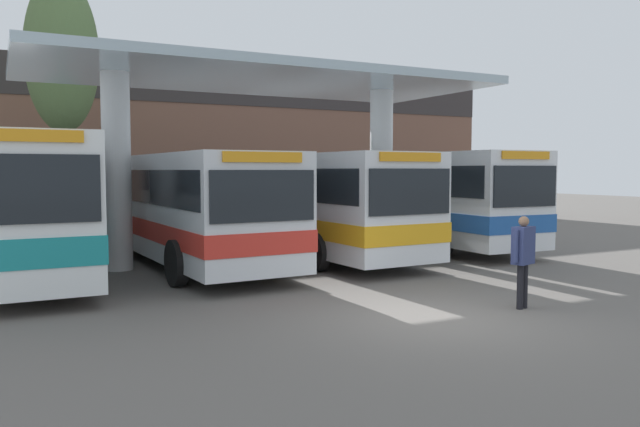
{
  "coord_description": "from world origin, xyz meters",
  "views": [
    {
      "loc": [
        -6.95,
        -8.93,
        2.65
      ],
      "look_at": [
        0.0,
        4.49,
        1.6
      ],
      "focal_mm": 35.0,
      "sensor_mm": 36.0,
      "label": 1
    }
  ],
  "objects_px": {
    "transit_bus_center_bay": "(188,203)",
    "transit_bus_far_right_bay": "(408,194)",
    "parked_car_street": "(182,205)",
    "transit_bus_right_bay": "(296,198)",
    "transit_bus_left_bay": "(23,201)",
    "poplar_tree_behind_left": "(62,55)",
    "pedestrian_waiting": "(523,252)"
  },
  "relations": [
    {
      "from": "transit_bus_center_bay",
      "to": "transit_bus_far_right_bay",
      "type": "height_order",
      "value": "transit_bus_far_right_bay"
    },
    {
      "from": "transit_bus_far_right_bay",
      "to": "parked_car_street",
      "type": "height_order",
      "value": "transit_bus_far_right_bay"
    },
    {
      "from": "transit_bus_right_bay",
      "to": "transit_bus_left_bay",
      "type": "bearing_deg",
      "value": 3.42
    },
    {
      "from": "transit_bus_far_right_bay",
      "to": "transit_bus_center_bay",
      "type": "bearing_deg",
      "value": 10.76
    },
    {
      "from": "parked_car_street",
      "to": "transit_bus_right_bay",
      "type": "bearing_deg",
      "value": -81.89
    },
    {
      "from": "transit_bus_right_bay",
      "to": "poplar_tree_behind_left",
      "type": "height_order",
      "value": "poplar_tree_behind_left"
    },
    {
      "from": "transit_bus_right_bay",
      "to": "poplar_tree_behind_left",
      "type": "xyz_separation_m",
      "value": [
        -6.16,
        8.21,
        5.36
      ]
    },
    {
      "from": "parked_car_street",
      "to": "pedestrian_waiting",
      "type": "bearing_deg",
      "value": -83.51
    },
    {
      "from": "transit_bus_left_bay",
      "to": "transit_bus_right_bay",
      "type": "relative_size",
      "value": 0.88
    },
    {
      "from": "transit_bus_right_bay",
      "to": "transit_bus_far_right_bay",
      "type": "xyz_separation_m",
      "value": [
        4.65,
        0.38,
        0.06
      ]
    },
    {
      "from": "transit_bus_center_bay",
      "to": "poplar_tree_behind_left",
      "type": "xyz_separation_m",
      "value": [
        -2.35,
        9.17,
        5.38
      ]
    },
    {
      "from": "poplar_tree_behind_left",
      "to": "parked_car_street",
      "type": "bearing_deg",
      "value": 22.31
    },
    {
      "from": "transit_bus_far_right_bay",
      "to": "poplar_tree_behind_left",
      "type": "relative_size",
      "value": 1.15
    },
    {
      "from": "pedestrian_waiting",
      "to": "parked_car_street",
      "type": "distance_m",
      "value": 19.83
    },
    {
      "from": "transit_bus_far_right_bay",
      "to": "poplar_tree_behind_left",
      "type": "distance_m",
      "value": 14.36
    },
    {
      "from": "pedestrian_waiting",
      "to": "parked_car_street",
      "type": "xyz_separation_m",
      "value": [
        -1.34,
        19.79,
        -0.06
      ]
    },
    {
      "from": "transit_bus_center_bay",
      "to": "transit_bus_right_bay",
      "type": "bearing_deg",
      "value": -168.14
    },
    {
      "from": "parked_car_street",
      "to": "transit_bus_left_bay",
      "type": "bearing_deg",
      "value": -119.48
    },
    {
      "from": "transit_bus_left_bay",
      "to": "transit_bus_center_bay",
      "type": "xyz_separation_m",
      "value": [
        4.17,
        -0.16,
        -0.16
      ]
    },
    {
      "from": "transit_bus_right_bay",
      "to": "transit_bus_far_right_bay",
      "type": "relative_size",
      "value": 1.02
    },
    {
      "from": "transit_bus_right_bay",
      "to": "pedestrian_waiting",
      "type": "distance_m",
      "value": 9.49
    },
    {
      "from": "transit_bus_far_right_bay",
      "to": "parked_car_street",
      "type": "distance_m",
      "value": 11.46
    },
    {
      "from": "poplar_tree_behind_left",
      "to": "parked_car_street",
      "type": "height_order",
      "value": "poplar_tree_behind_left"
    },
    {
      "from": "parked_car_street",
      "to": "transit_bus_far_right_bay",
      "type": "bearing_deg",
      "value": -57.8
    },
    {
      "from": "transit_bus_right_bay",
      "to": "pedestrian_waiting",
      "type": "height_order",
      "value": "transit_bus_right_bay"
    },
    {
      "from": "transit_bus_far_right_bay",
      "to": "parked_car_street",
      "type": "relative_size",
      "value": 2.81
    },
    {
      "from": "pedestrian_waiting",
      "to": "transit_bus_far_right_bay",
      "type": "bearing_deg",
      "value": 49.99
    },
    {
      "from": "transit_bus_far_right_bay",
      "to": "pedestrian_waiting",
      "type": "height_order",
      "value": "transit_bus_far_right_bay"
    },
    {
      "from": "transit_bus_right_bay",
      "to": "transit_bus_far_right_bay",
      "type": "bearing_deg",
      "value": -177.67
    },
    {
      "from": "transit_bus_right_bay",
      "to": "parked_car_street",
      "type": "distance_m",
      "value": 10.4
    },
    {
      "from": "pedestrian_waiting",
      "to": "poplar_tree_behind_left",
      "type": "height_order",
      "value": "poplar_tree_behind_left"
    },
    {
      "from": "transit_bus_right_bay",
      "to": "transit_bus_far_right_bay",
      "type": "height_order",
      "value": "transit_bus_far_right_bay"
    }
  ]
}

